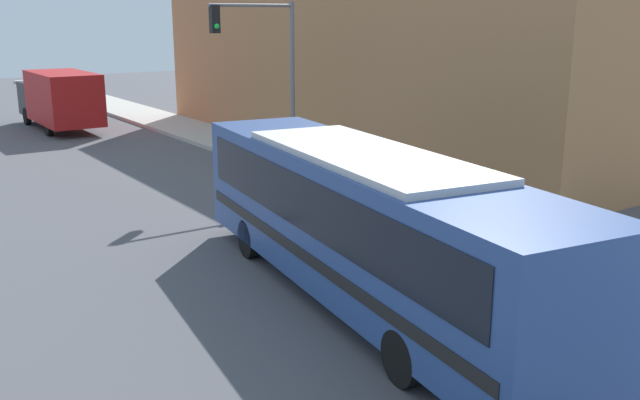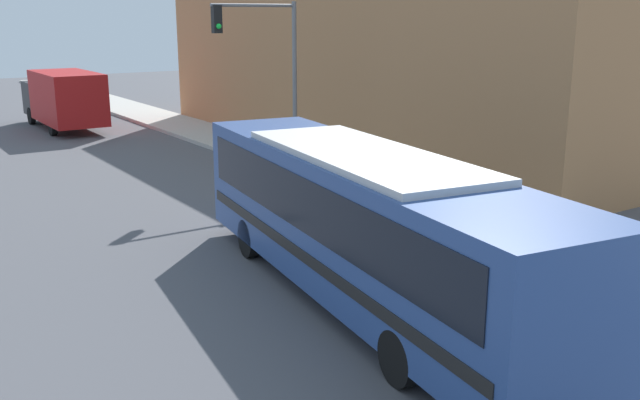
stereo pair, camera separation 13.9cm
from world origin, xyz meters
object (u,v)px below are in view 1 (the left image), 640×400
object	(u,v)px
fire_hydrant	(388,186)
city_bus	(364,217)
parking_meter	(330,153)
delivery_truck	(59,98)
traffic_light_pole	(267,57)

from	to	relation	value
fire_hydrant	city_bus	bearing A→B (deg)	-133.35
city_bus	parking_meter	distance (m)	10.24
fire_hydrant	delivery_truck	bearing A→B (deg)	101.45
parking_meter	delivery_truck	bearing A→B (deg)	103.41
city_bus	delivery_truck	xyz separation A→B (m)	(1.08, 26.40, -0.18)
city_bus	parking_meter	size ratio (longest dim) A/B	8.67
delivery_truck	parking_meter	size ratio (longest dim) A/B	5.53
delivery_truck	traffic_light_pole	bearing A→B (deg)	-77.66
delivery_truck	parking_meter	bearing A→B (deg)	-76.59
city_bus	delivery_truck	distance (m)	26.43
city_bus	delivery_truck	bearing A→B (deg)	95.81
delivery_truck	fire_hydrant	xyz separation A→B (m)	(4.21, -20.79, -1.02)
delivery_truck	traffic_light_pole	xyz separation A→B (m)	(3.31, -15.12, 2.60)
parking_meter	fire_hydrant	bearing A→B (deg)	-90.00
traffic_light_pole	city_bus	bearing A→B (deg)	-111.26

